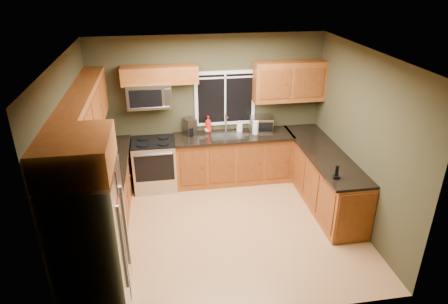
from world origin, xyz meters
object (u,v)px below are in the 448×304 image
object	(u,v)px
microwave	(149,95)
soap_bottle_b	(240,126)
refrigerator	(91,244)
paper_towel_roll	(255,127)
coffee_maker	(190,127)
kettle	(192,128)
toaster_oven	(261,124)
soap_bottle_c	(208,128)
soap_bottle_a	(208,124)
cordless_phone	(336,174)
range	(155,164)

from	to	relation	value
microwave	soap_bottle_b	xyz separation A→B (m)	(1.61, 0.04, -0.69)
refrigerator	paper_towel_roll	size ratio (longest dim) A/B	6.45
coffee_maker	kettle	xyz separation A→B (m)	(0.03, -0.01, -0.02)
toaster_oven	soap_bottle_c	xyz separation A→B (m)	(-0.99, 0.08, -0.06)
coffee_maker	microwave	bearing A→B (deg)	-177.24
refrigerator	soap_bottle_a	bearing A→B (deg)	60.32
refrigerator	coffee_maker	distance (m)	3.25
paper_towel_roll	soap_bottle_a	distance (m)	0.87
toaster_oven	cordless_phone	bearing A→B (deg)	-71.96
range	soap_bottle_c	world-z (taller)	soap_bottle_c
soap_bottle_b	microwave	bearing A→B (deg)	-178.50
kettle	cordless_phone	xyz separation A→B (m)	(1.93, -1.98, -0.06)
kettle	range	bearing A→B (deg)	-167.66
soap_bottle_a	soap_bottle_b	world-z (taller)	soap_bottle_a
refrigerator	paper_towel_roll	distance (m)	3.78
paper_towel_roll	cordless_phone	world-z (taller)	paper_towel_roll
soap_bottle_a	soap_bottle_b	size ratio (longest dim) A/B	1.52
soap_bottle_a	coffee_maker	bearing A→B (deg)	-169.81
soap_bottle_a	soap_bottle_c	bearing A→B (deg)	180.00
soap_bottle_b	cordless_phone	size ratio (longest dim) A/B	1.02
microwave	soap_bottle_c	distance (m)	1.24
microwave	toaster_oven	size ratio (longest dim) A/B	1.61
microwave	range	bearing A→B (deg)	-89.98
range	paper_towel_roll	world-z (taller)	paper_towel_roll
toaster_oven	soap_bottle_c	distance (m)	1.00
refrigerator	soap_bottle_a	size ratio (longest dim) A/B	5.74
range	cordless_phone	bearing A→B (deg)	-34.61
microwave	paper_towel_roll	xyz separation A→B (m)	(1.86, -0.13, -0.66)
microwave	toaster_oven	world-z (taller)	microwave
soap_bottle_b	kettle	bearing A→B (deg)	-178.56
microwave	coffee_maker	distance (m)	0.94
microwave	soap_bottle_a	bearing A→B (deg)	5.28
cordless_phone	toaster_oven	bearing A→B (deg)	108.04
refrigerator	toaster_oven	size ratio (longest dim) A/B	3.82
soap_bottle_a	cordless_phone	xyz separation A→B (m)	(1.62, -2.05, -0.10)
soap_bottle_b	cordless_phone	world-z (taller)	soap_bottle_b
range	cordless_phone	xyz separation A→B (m)	(2.64, -1.82, 0.53)
soap_bottle_c	coffee_maker	bearing A→B (deg)	-169.47
refrigerator	toaster_oven	bearing A→B (deg)	47.32
microwave	soap_bottle_c	xyz separation A→B (m)	(1.01, 0.09, -0.71)
range	microwave	world-z (taller)	microwave
refrigerator	kettle	distance (m)	3.25
coffee_maker	paper_towel_roll	xyz separation A→B (m)	(1.19, -0.16, -0.02)
soap_bottle_c	refrigerator	bearing A→B (deg)	-119.52
soap_bottle_a	soap_bottle_b	xyz separation A→B (m)	(0.59, -0.05, -0.05)
range	paper_towel_roll	size ratio (longest dim) A/B	3.36
soap_bottle_a	soap_bottle_c	size ratio (longest dim) A/B	2.04
refrigerator	soap_bottle_c	distance (m)	3.45
range	toaster_oven	size ratio (longest dim) A/B	1.99
coffee_maker	cordless_phone	distance (m)	2.80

